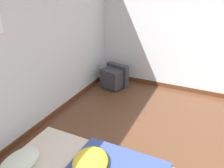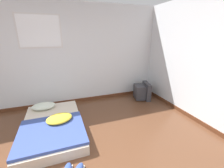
% 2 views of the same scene
% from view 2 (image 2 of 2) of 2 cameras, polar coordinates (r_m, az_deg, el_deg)
% --- Properties ---
extents(wall_back, '(8.16, 0.08, 2.60)m').
position_cam_2_polar(wall_back, '(4.08, -22.39, 9.49)').
color(wall_back, silver).
rests_on(wall_back, ground_plane).
extents(mattress_bed, '(1.11, 1.81, 0.32)m').
position_cam_2_polar(mattress_bed, '(3.28, -21.70, -14.36)').
color(mattress_bed, beige).
rests_on(mattress_bed, ground_plane).
extents(crt_tv, '(0.51, 0.56, 0.49)m').
position_cam_2_polar(crt_tv, '(4.51, 11.52, -2.74)').
color(crt_tv, '#333338').
rests_on(crt_tv, ground_plane).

